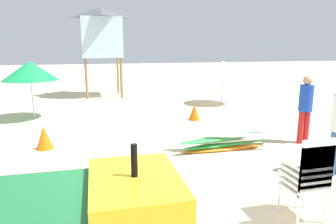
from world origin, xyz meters
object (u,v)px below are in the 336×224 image
Objects in this scene: lifeguard_near_left at (305,105)px; traffic_cone_near at (44,138)px; stacked_plastic_chairs at (309,173)px; traffic_cone_far at (194,112)px; beach_umbrella_far at (223,68)px; surfboard_pile at (224,141)px; lifeguard_tower at (101,33)px; beach_umbrella_left at (30,71)px.

lifeguard_near_left is 6.25m from traffic_cone_near.
stacked_plastic_chairs is 6.09m from traffic_cone_far.
traffic_cone_far is (-2.07, -2.47, -1.21)m from beach_umbrella_far.
surfboard_pile is at bearing -96.10° from traffic_cone_far.
traffic_cone_far is at bearing 83.90° from surfboard_pile.
lifeguard_tower is 2.29× the size of beach_umbrella_far.
beach_umbrella_far is at bearing 86.88° from lifeguard_near_left.
surfboard_pile is at bearing 179.32° from lifeguard_near_left.
stacked_plastic_chairs is at bearing -127.05° from lifeguard_near_left.
stacked_plastic_chairs is at bearing -80.45° from lifeguard_tower.
stacked_plastic_chairs is 5.67m from traffic_cone_near.
surfboard_pile is at bearing -113.68° from beach_umbrella_far.
lifeguard_tower is 5.22m from beach_umbrella_left.
lifeguard_near_left is 0.93× the size of beach_umbrella_far.
lifeguard_near_left is at bearing 52.95° from stacked_plastic_chairs.
stacked_plastic_chairs is 0.29× the size of lifeguard_tower.
beach_umbrella_left is (-6.83, 4.53, 0.63)m from lifeguard_near_left.
lifeguard_near_left is at bearing -59.42° from traffic_cone_far.
beach_umbrella_far is 7.84m from traffic_cone_near.
lifeguard_near_left is (2.09, -0.02, 0.75)m from surfboard_pile.
lifeguard_tower reaches higher than lifeguard_near_left.
traffic_cone_far is (4.34, 1.88, -0.01)m from traffic_cone_near.
surfboard_pile is 4.81× the size of traffic_cone_far.
traffic_cone_near is (-4.02, 1.10, 0.07)m from surfboard_pile.
lifeguard_tower reaches higher than stacked_plastic_chairs.
surfboard_pile is (0.22, 3.08, -0.49)m from stacked_plastic_chairs.
traffic_cone_near is at bearing -103.04° from lifeguard_tower.
lifeguard_tower is (-2.01, 11.94, 2.27)m from stacked_plastic_chairs.
beach_umbrella_left is at bearing -172.46° from beach_umbrella_far.
beach_umbrella_left reaches higher than stacked_plastic_chairs.
stacked_plastic_chairs is at bearing -47.66° from traffic_cone_near.
beach_umbrella_left is at bearing 163.19° from traffic_cone_far.
lifeguard_near_left is 8.22m from beach_umbrella_left.
lifeguard_tower is at bearing 104.10° from surfboard_pile.
beach_umbrella_left is 7.19m from beach_umbrella_far.
surfboard_pile is at bearing -75.90° from lifeguard_tower.
beach_umbrella_far reaches higher than lifeguard_near_left.
lifeguard_tower is at bearing 143.53° from beach_umbrella_far.
lifeguard_tower is at bearing 113.37° from traffic_cone_far.
stacked_plastic_chairs reaches higher than surfboard_pile.
beach_umbrella_far is at bearing 73.01° from stacked_plastic_chairs.
lifeguard_tower is 7.46× the size of traffic_cone_near.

